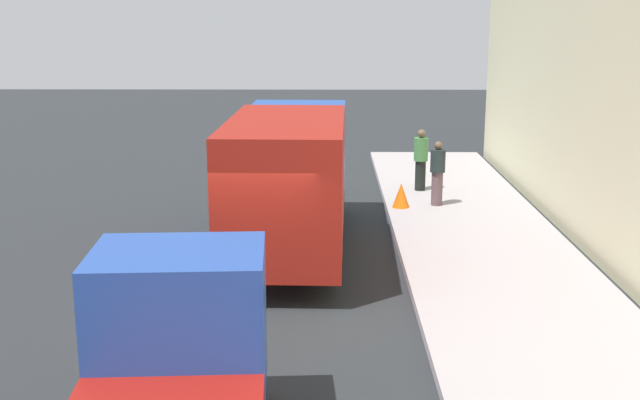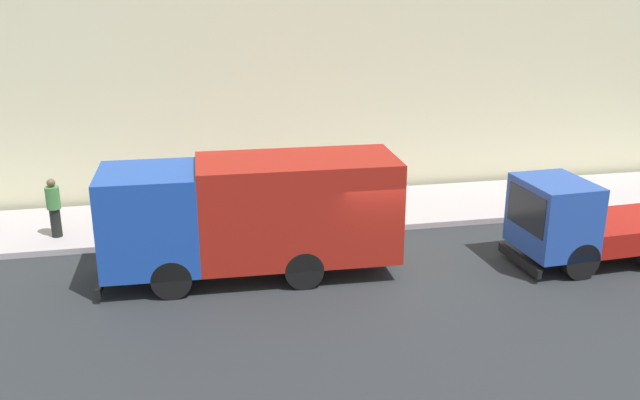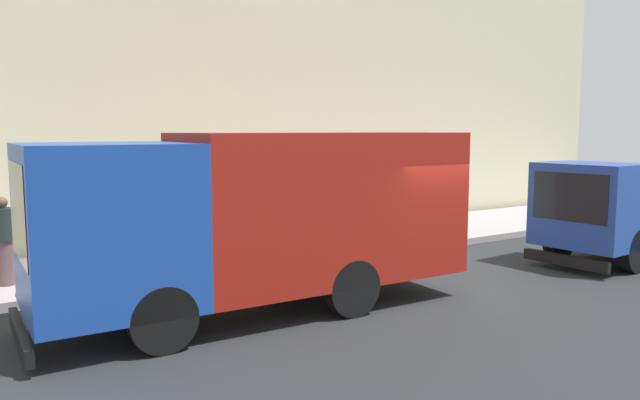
{
  "view_description": "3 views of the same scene",
  "coord_description": "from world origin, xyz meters",
  "px_view_note": "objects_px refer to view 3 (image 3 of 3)",
  "views": [
    {
      "loc": [
        1.46,
        -13.6,
        5.21
      ],
      "look_at": [
        1.28,
        3.58,
        1.11
      ],
      "focal_mm": 44.94,
      "sensor_mm": 36.0,
      "label": 1
    },
    {
      "loc": [
        -15.92,
        4.99,
        7.52
      ],
      "look_at": [
        1.51,
        1.45,
        1.65
      ],
      "focal_mm": 38.96,
      "sensor_mm": 36.0,
      "label": 2
    },
    {
      "loc": [
        -8.4,
        8.1,
        3.13
      ],
      "look_at": [
        1.64,
        1.56,
        1.73
      ],
      "focal_mm": 33.99,
      "sensor_mm": 36.0,
      "label": 3
    }
  ],
  "objects_px": {
    "small_flatbed_truck": "(613,215)",
    "traffic_cone_orange": "(28,277)",
    "large_utility_truck": "(262,213)",
    "pedestrian_walking": "(4,239)"
  },
  "relations": [
    {
      "from": "traffic_cone_orange",
      "to": "small_flatbed_truck",
      "type": "bearing_deg",
      "value": -106.7
    },
    {
      "from": "large_utility_truck",
      "to": "pedestrian_walking",
      "type": "distance_m",
      "value": 5.17
    },
    {
      "from": "large_utility_truck",
      "to": "pedestrian_walking",
      "type": "height_order",
      "value": "large_utility_truck"
    },
    {
      "from": "large_utility_truck",
      "to": "traffic_cone_orange",
      "type": "distance_m",
      "value": 4.46
    },
    {
      "from": "small_flatbed_truck",
      "to": "traffic_cone_orange",
      "type": "relative_size",
      "value": 8.31
    },
    {
      "from": "large_utility_truck",
      "to": "pedestrian_walking",
      "type": "relative_size",
      "value": 4.46
    },
    {
      "from": "pedestrian_walking",
      "to": "small_flatbed_truck",
      "type": "bearing_deg",
      "value": -48.61
    },
    {
      "from": "small_flatbed_truck",
      "to": "pedestrian_walking",
      "type": "relative_size",
      "value": 3.15
    },
    {
      "from": "traffic_cone_orange",
      "to": "pedestrian_walking",
      "type": "bearing_deg",
      "value": 14.69
    },
    {
      "from": "large_utility_truck",
      "to": "pedestrian_walking",
      "type": "xyz_separation_m",
      "value": [
        3.68,
        3.57,
        -0.66
      ]
    }
  ]
}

